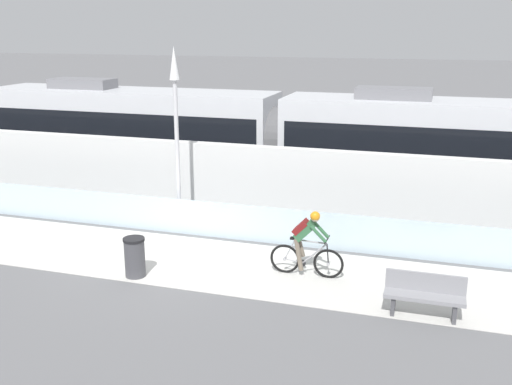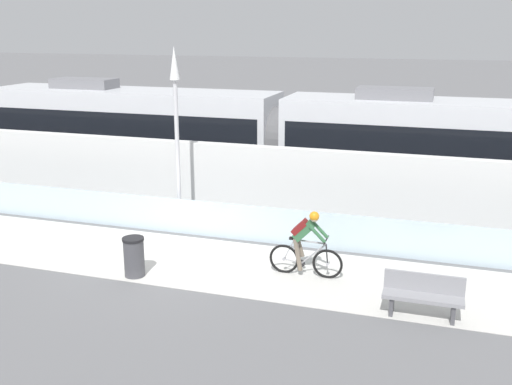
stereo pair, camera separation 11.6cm
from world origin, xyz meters
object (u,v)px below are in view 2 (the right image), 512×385
trash_bin (134,257)px  bench (423,295)px  cyclist_on_bike (306,244)px  lamp_post_antenna (176,117)px  tram (281,140)px

trash_bin → bench: (6.57, -0.04, -0.00)m
trash_bin → cyclist_on_bike: bearing=18.1°
trash_bin → bench: 6.57m
lamp_post_antenna → cyclist_on_bike: bearing=-27.0°
tram → trash_bin: size_ratio=23.50×
tram → bench: size_ratio=14.10×
cyclist_on_bike → lamp_post_antenna: bearing=153.0°
tram → trash_bin: (-1.32, -8.10, -1.41)m
lamp_post_antenna → trash_bin: 4.43m
tram → lamp_post_antenna: 5.20m
tram → lamp_post_antenna: size_ratio=4.34×
lamp_post_antenna → trash_bin: (0.39, -3.40, -2.81)m
cyclist_on_bike → trash_bin: size_ratio=1.84×
trash_bin → bench: bearing=-0.3°
lamp_post_antenna → bench: bearing=-26.3°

